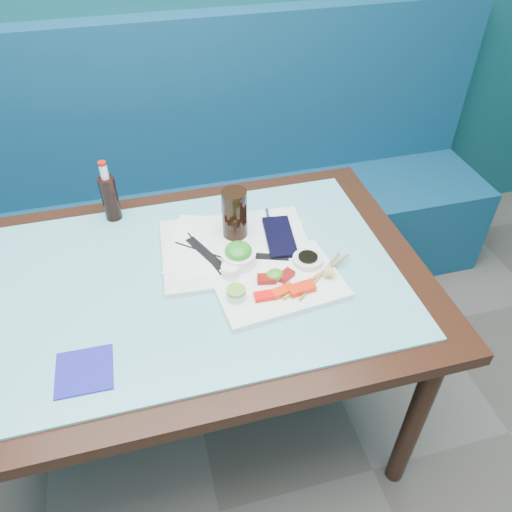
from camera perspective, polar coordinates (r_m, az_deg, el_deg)
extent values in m
cube|color=navy|center=(2.35, -9.98, 0.66)|extent=(3.00, 0.55, 0.45)
cube|color=navy|center=(2.27, -12.12, 13.36)|extent=(3.00, 0.12, 0.95)
cube|color=black|center=(1.44, -8.42, -3.48)|extent=(1.40, 0.90, 0.04)
cylinder|color=black|center=(1.67, 17.68, -17.43)|extent=(0.06, 0.06, 0.71)
cylinder|color=black|center=(2.04, -26.46, -6.64)|extent=(0.06, 0.06, 0.71)
cylinder|color=black|center=(2.08, 8.16, -0.73)|extent=(0.06, 0.06, 0.71)
cube|color=#64B9C9|center=(1.42, -8.52, -2.79)|extent=(1.22, 0.76, 0.01)
cube|color=white|center=(1.38, 2.46, -3.06)|extent=(0.37, 0.28, 0.02)
cube|color=#FF0F0A|center=(1.32, 1.08, -4.57)|extent=(0.06, 0.03, 0.01)
cube|color=#F33909|center=(1.34, 3.09, -4.01)|extent=(0.07, 0.04, 0.01)
cube|color=#FF2A0A|center=(1.35, 5.20, -3.72)|extent=(0.08, 0.05, 0.02)
cube|color=maroon|center=(1.37, 1.21, -2.64)|extent=(0.06, 0.04, 0.02)
cube|color=maroon|center=(1.38, 3.42, -2.24)|extent=(0.06, 0.05, 0.02)
ellipsoid|color=#408E20|center=(1.37, 2.17, -2.16)|extent=(0.06, 0.06, 0.03)
cylinder|color=white|center=(1.32, -2.29, -4.46)|extent=(0.06, 0.06, 0.02)
cylinder|color=#6CAC37|center=(1.31, -2.31, -3.97)|extent=(0.06, 0.06, 0.01)
cylinder|color=white|center=(1.39, -2.93, -1.83)|extent=(0.06, 0.06, 0.02)
cylinder|color=white|center=(1.37, -2.96, -1.34)|extent=(0.05, 0.05, 0.01)
cylinder|color=white|center=(1.43, 5.93, -0.44)|extent=(0.10, 0.10, 0.02)
cylinder|color=black|center=(1.42, 5.97, -0.10)|extent=(0.07, 0.07, 0.01)
cone|color=#EED971|center=(1.38, 8.62, -1.93)|extent=(0.05, 0.05, 0.04)
cube|color=black|center=(1.44, 0.71, -0.03)|extent=(0.15, 0.08, 0.00)
cylinder|color=#A3804C|center=(1.39, 7.00, -2.25)|extent=(0.24, 0.13, 0.01)
cylinder|color=#9C7549|center=(1.39, 7.38, -2.20)|extent=(0.18, 0.15, 0.01)
cube|color=white|center=(1.49, -2.28, 0.91)|extent=(0.46, 0.36, 0.02)
cube|color=white|center=(1.49, -2.29, 1.18)|extent=(0.46, 0.39, 0.00)
cylinder|color=white|center=(1.42, -2.01, -0.20)|extent=(0.12, 0.12, 0.04)
ellipsoid|color=#229121|center=(1.40, -2.04, 0.63)|extent=(0.09, 0.09, 0.04)
cylinder|color=black|center=(1.48, -2.47, 4.84)|extent=(0.09, 0.09, 0.16)
cube|color=black|center=(1.51, 2.71, 2.21)|extent=(0.11, 0.20, 0.01)
cylinder|color=white|center=(1.59, 1.40, 4.43)|extent=(0.02, 0.09, 0.01)
cylinder|color=black|center=(1.46, -5.97, 0.34)|extent=(0.06, 0.21, 0.01)
cylinder|color=black|center=(1.47, -5.67, 0.39)|extent=(0.17, 0.14, 0.01)
cube|color=black|center=(1.47, -5.82, 0.35)|extent=(0.10, 0.17, 0.00)
cylinder|color=black|center=(1.64, -16.33, 6.33)|extent=(0.07, 0.07, 0.15)
cylinder|color=white|center=(1.59, -16.99, 9.19)|extent=(0.03, 0.03, 0.05)
cylinder|color=#B5160B|center=(1.58, -17.20, 10.07)|extent=(0.03, 0.03, 0.01)
cube|color=#1B1C98|center=(1.26, -19.04, -12.31)|extent=(0.13, 0.13, 0.01)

